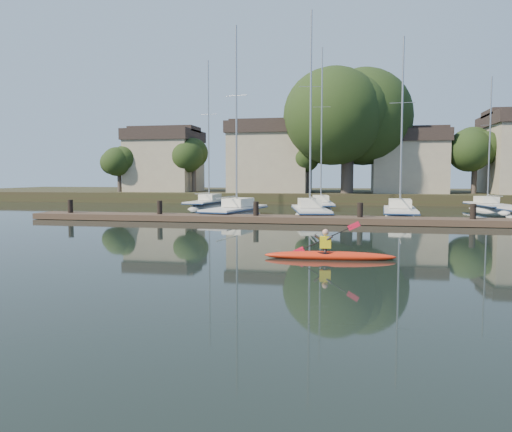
% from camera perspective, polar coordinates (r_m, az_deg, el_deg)
% --- Properties ---
extents(ground, '(160.00, 160.00, 0.00)m').
position_cam_1_polar(ground, '(15.17, 1.01, -5.69)').
color(ground, black).
rests_on(ground, ground).
extents(kayak, '(4.30, 0.86, 1.37)m').
position_cam_1_polar(kayak, '(16.51, 8.33, -4.31)').
color(kayak, red).
rests_on(kayak, ground).
extents(dock, '(34.00, 2.00, 1.80)m').
position_cam_1_polar(dock, '(28.92, 5.84, -0.38)').
color(dock, '#4F3C2D').
rests_on(dock, ground).
extents(sailboat_1, '(3.62, 8.72, 13.87)m').
position_cam_1_polar(sailboat_1, '(33.54, -2.38, -0.35)').
color(sailboat_1, silver).
rests_on(sailboat_1, ground).
extents(sailboat_2, '(3.68, 9.09, 14.66)m').
position_cam_1_polar(sailboat_2, '(33.17, 6.20, -0.42)').
color(sailboat_2, silver).
rests_on(sailboat_2, ground).
extents(sailboat_3, '(2.52, 8.05, 12.82)m').
position_cam_1_polar(sailboat_3, '(33.55, 16.10, -0.53)').
color(sailboat_3, silver).
rests_on(sailboat_3, ground).
extents(sailboat_5, '(2.69, 8.46, 13.78)m').
position_cam_1_polar(sailboat_5, '(43.70, -5.49, 0.81)').
color(sailboat_5, silver).
rests_on(sailboat_5, ground).
extents(sailboat_6, '(2.89, 9.14, 14.29)m').
position_cam_1_polar(sailboat_6, '(41.59, 7.42, 0.61)').
color(sailboat_6, silver).
rests_on(sailboat_6, ground).
extents(sailboat_7, '(2.91, 7.37, 11.56)m').
position_cam_1_polar(sailboat_7, '(43.35, 24.99, 0.37)').
color(sailboat_7, silver).
rests_on(sailboat_7, ground).
extents(shore, '(90.00, 25.25, 12.75)m').
position_cam_1_polar(shore, '(55.00, 10.04, 5.09)').
color(shore, '#2B3319').
rests_on(shore, ground).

